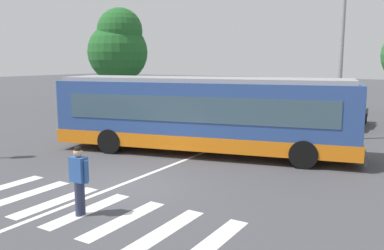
{
  "coord_description": "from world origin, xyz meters",
  "views": [
    {
      "loc": [
        7.83,
        -9.07,
        3.72
      ],
      "look_at": [
        -0.06,
        3.94,
        1.3
      ],
      "focal_mm": 37.93,
      "sensor_mm": 36.0,
      "label": 1
    }
  ],
  "objects_px": {
    "twin_arm_street_lamp": "(344,6)",
    "parked_car_silver": "(296,111)",
    "parked_car_black": "(346,113)",
    "background_tree_left": "(118,46)",
    "parked_car_white": "(222,105)",
    "parked_car_blue": "(257,107)",
    "parked_car_teal": "(186,103)",
    "city_transit_bus": "(203,115)",
    "pedestrian_crossing_street": "(79,177)"
  },
  "relations": [
    {
      "from": "twin_arm_street_lamp",
      "to": "city_transit_bus",
      "type": "bearing_deg",
      "value": -124.97
    },
    {
      "from": "parked_car_silver",
      "to": "background_tree_left",
      "type": "height_order",
      "value": "background_tree_left"
    },
    {
      "from": "parked_car_teal",
      "to": "twin_arm_street_lamp",
      "type": "height_order",
      "value": "twin_arm_street_lamp"
    },
    {
      "from": "parked_car_black",
      "to": "background_tree_left",
      "type": "xyz_separation_m",
      "value": [
        -16.85,
        -0.06,
        4.06
      ]
    },
    {
      "from": "parked_car_silver",
      "to": "parked_car_black",
      "type": "relative_size",
      "value": 1.02
    },
    {
      "from": "parked_car_teal",
      "to": "parked_car_white",
      "type": "xyz_separation_m",
      "value": [
        2.7,
        0.24,
        0.0
      ]
    },
    {
      "from": "parked_car_white",
      "to": "twin_arm_street_lamp",
      "type": "relative_size",
      "value": 0.45
    },
    {
      "from": "pedestrian_crossing_street",
      "to": "parked_car_black",
      "type": "height_order",
      "value": "pedestrian_crossing_street"
    },
    {
      "from": "pedestrian_crossing_street",
      "to": "parked_car_blue",
      "type": "height_order",
      "value": "pedestrian_crossing_street"
    },
    {
      "from": "parked_car_blue",
      "to": "parked_car_black",
      "type": "distance_m",
      "value": 5.47
    },
    {
      "from": "pedestrian_crossing_street",
      "to": "parked_car_teal",
      "type": "bearing_deg",
      "value": 114.29
    },
    {
      "from": "parked_car_silver",
      "to": "city_transit_bus",
      "type": "bearing_deg",
      "value": -94.71
    },
    {
      "from": "parked_car_white",
      "to": "parked_car_blue",
      "type": "xyz_separation_m",
      "value": [
        2.53,
        0.02,
        0.0
      ]
    },
    {
      "from": "parked_car_silver",
      "to": "background_tree_left",
      "type": "xyz_separation_m",
      "value": [
        -14.06,
        0.27,
        4.06
      ]
    },
    {
      "from": "parked_car_teal",
      "to": "parked_car_white",
      "type": "height_order",
      "value": "same"
    },
    {
      "from": "parked_car_blue",
      "to": "parked_car_black",
      "type": "height_order",
      "value": "same"
    },
    {
      "from": "city_transit_bus",
      "to": "parked_car_black",
      "type": "xyz_separation_m",
      "value": [
        3.6,
        10.18,
        -0.82
      ]
    },
    {
      "from": "pedestrian_crossing_street",
      "to": "parked_car_silver",
      "type": "height_order",
      "value": "pedestrian_crossing_street"
    },
    {
      "from": "parked_car_white",
      "to": "parked_car_blue",
      "type": "relative_size",
      "value": 1.01
    },
    {
      "from": "parked_car_white",
      "to": "parked_car_silver",
      "type": "height_order",
      "value": "same"
    },
    {
      "from": "parked_car_blue",
      "to": "twin_arm_street_lamp",
      "type": "relative_size",
      "value": 0.45
    },
    {
      "from": "city_transit_bus",
      "to": "twin_arm_street_lamp",
      "type": "distance_m",
      "value": 8.41
    },
    {
      "from": "parked_car_black",
      "to": "parked_car_blue",
      "type": "bearing_deg",
      "value": 178.43
    },
    {
      "from": "city_transit_bus",
      "to": "parked_car_white",
      "type": "height_order",
      "value": "city_transit_bus"
    },
    {
      "from": "pedestrian_crossing_street",
      "to": "parked_car_silver",
      "type": "bearing_deg",
      "value": 89.87
    },
    {
      "from": "parked_car_white",
      "to": "background_tree_left",
      "type": "distance_m",
      "value": 9.75
    },
    {
      "from": "parked_car_silver",
      "to": "twin_arm_street_lamp",
      "type": "xyz_separation_m",
      "value": [
        3.22,
        -4.08,
        5.42
      ]
    },
    {
      "from": "parked_car_teal",
      "to": "parked_car_silver",
      "type": "relative_size",
      "value": 0.98
    },
    {
      "from": "parked_car_black",
      "to": "parked_car_silver",
      "type": "bearing_deg",
      "value": -173.3
    },
    {
      "from": "twin_arm_street_lamp",
      "to": "parked_car_white",
      "type": "bearing_deg",
      "value": 151.7
    },
    {
      "from": "background_tree_left",
      "to": "parked_car_blue",
      "type": "bearing_deg",
      "value": 1.06
    },
    {
      "from": "parked_car_white",
      "to": "twin_arm_street_lamp",
      "type": "bearing_deg",
      "value": -28.3
    },
    {
      "from": "parked_car_white",
      "to": "parked_car_black",
      "type": "distance_m",
      "value": 7.99
    },
    {
      "from": "parked_car_blue",
      "to": "background_tree_left",
      "type": "distance_m",
      "value": 12.09
    },
    {
      "from": "parked_car_silver",
      "to": "parked_car_white",
      "type": "bearing_deg",
      "value": 175.01
    },
    {
      "from": "pedestrian_crossing_street",
      "to": "parked_car_white",
      "type": "bearing_deg",
      "value": 106.3
    },
    {
      "from": "parked_car_black",
      "to": "twin_arm_street_lamp",
      "type": "height_order",
      "value": "twin_arm_street_lamp"
    },
    {
      "from": "twin_arm_street_lamp",
      "to": "parked_car_silver",
      "type": "bearing_deg",
      "value": 128.31
    },
    {
      "from": "parked_car_white",
      "to": "parked_car_blue",
      "type": "height_order",
      "value": "same"
    },
    {
      "from": "twin_arm_street_lamp",
      "to": "parked_car_black",
      "type": "bearing_deg",
      "value": 95.63
    },
    {
      "from": "parked_car_black",
      "to": "pedestrian_crossing_street",
      "type": "bearing_deg",
      "value": -99.16
    },
    {
      "from": "parked_car_black",
      "to": "twin_arm_street_lamp",
      "type": "relative_size",
      "value": 0.45
    },
    {
      "from": "parked_car_teal",
      "to": "background_tree_left",
      "type": "height_order",
      "value": "background_tree_left"
    },
    {
      "from": "twin_arm_street_lamp",
      "to": "pedestrian_crossing_street",
      "type": "bearing_deg",
      "value": -103.97
    },
    {
      "from": "city_transit_bus",
      "to": "pedestrian_crossing_street",
      "type": "relative_size",
      "value": 7.16
    },
    {
      "from": "parked_car_teal",
      "to": "twin_arm_street_lamp",
      "type": "xyz_separation_m",
      "value": [
        11.12,
        -4.29,
        5.42
      ]
    },
    {
      "from": "twin_arm_street_lamp",
      "to": "parked_car_blue",
      "type": "bearing_deg",
      "value": 142.3
    },
    {
      "from": "pedestrian_crossing_street",
      "to": "parked_car_white",
      "type": "distance_m",
      "value": 18.39
    },
    {
      "from": "parked_car_teal",
      "to": "background_tree_left",
      "type": "xyz_separation_m",
      "value": [
        -6.16,
        0.05,
        4.06
      ]
    },
    {
      "from": "parked_car_blue",
      "to": "twin_arm_street_lamp",
      "type": "bearing_deg",
      "value": -37.7
    }
  ]
}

